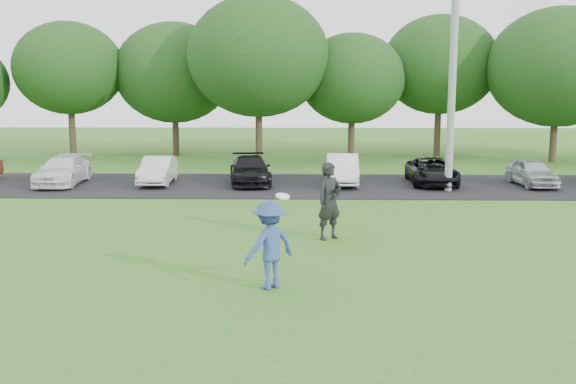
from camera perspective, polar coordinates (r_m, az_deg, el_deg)
name	(u,v)px	position (r m, az deg, el deg)	size (l,w,h in m)	color
ground	(284,284)	(13.01, -0.39, -8.18)	(100.00, 100.00, 0.00)	#32681D
parking_lot	(294,185)	(25.70, 0.53, 0.60)	(32.00, 6.50, 0.03)	black
utility_pole	(454,44)	(24.79, 14.53, 12.58)	(0.28, 0.28, 10.89)	gray
frisbee_player	(269,245)	(12.53, -1.67, -4.72)	(1.28, 1.21, 1.94)	#324B8D
camera_bystander	(330,201)	(16.57, 3.71, -0.80)	(0.87, 0.82, 2.01)	black
parked_cars	(314,171)	(25.71, 2.33, 1.90)	(28.02, 4.80, 1.20)	#571813
tree_row	(325,68)	(35.19, 3.31, 10.93)	(42.39, 9.85, 8.64)	#38281C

